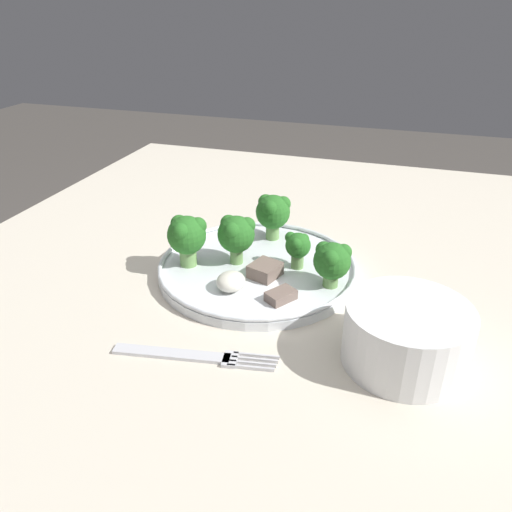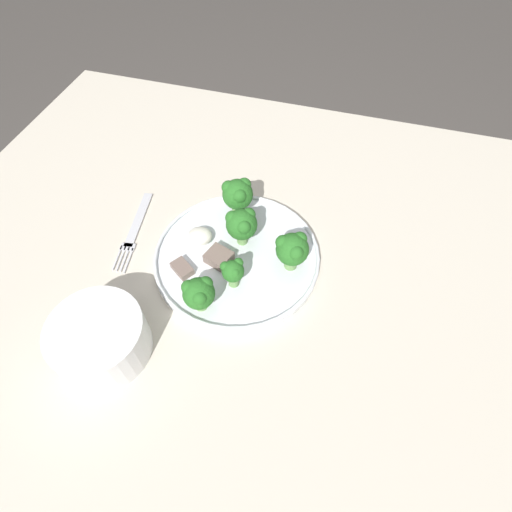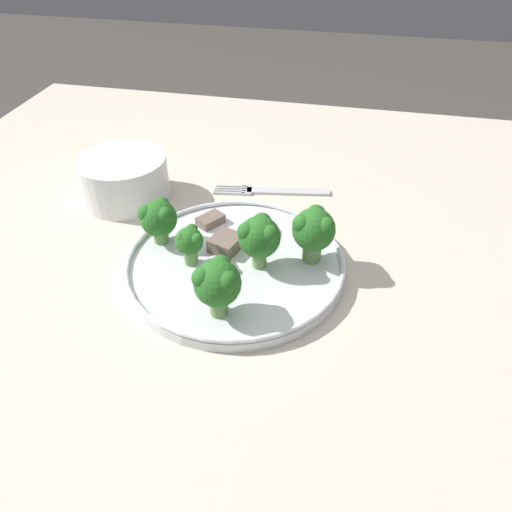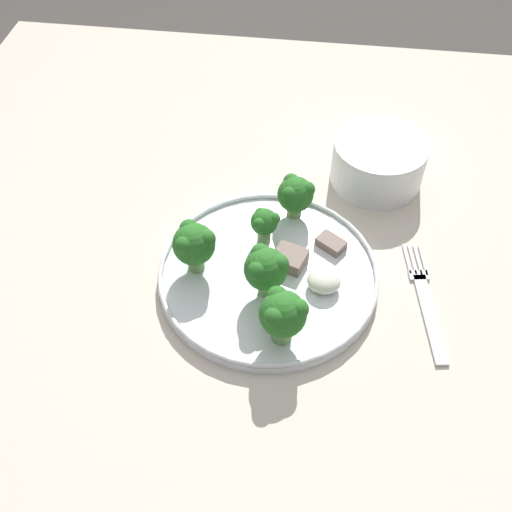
# 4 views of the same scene
# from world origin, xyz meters

# --- Properties ---
(table) EXTENTS (1.09, 1.01, 0.74)m
(table) POSITION_xyz_m (0.00, 0.00, 0.64)
(table) COLOR beige
(table) RESTS_ON ground_plane
(dinner_plate) EXTENTS (0.27, 0.27, 0.02)m
(dinner_plate) POSITION_xyz_m (-0.00, -0.05, 0.75)
(dinner_plate) COLOR white
(dinner_plate) RESTS_ON table
(fork) EXTENTS (0.05, 0.17, 0.00)m
(fork) POSITION_xyz_m (0.19, -0.06, 0.74)
(fork) COLOR silver
(fork) RESTS_ON table
(cream_bowl) EXTENTS (0.13, 0.13, 0.07)m
(cream_bowl) POSITION_xyz_m (0.13, 0.15, 0.77)
(cream_bowl) COLOR white
(cream_bowl) RESTS_ON table
(broccoli_floret_near_rim_left) EXTENTS (0.05, 0.05, 0.07)m
(broccoli_floret_near_rim_left) POSITION_xyz_m (-0.09, -0.06, 0.79)
(broccoli_floret_near_rim_left) COLOR #709E56
(broccoli_floret_near_rim_left) RESTS_ON dinner_plate
(broccoli_floret_center_left) EXTENTS (0.03, 0.03, 0.05)m
(broccoli_floret_center_left) POSITION_xyz_m (-0.01, -0.00, 0.78)
(broccoli_floret_center_left) COLOR #709E56
(broccoli_floret_center_left) RESTS_ON dinner_plate
(broccoli_floret_back_left) EXTENTS (0.05, 0.05, 0.07)m
(broccoli_floret_back_left) POSITION_xyz_m (0.03, -0.14, 0.80)
(broccoli_floret_back_left) COLOR #709E56
(broccoli_floret_back_left) RESTS_ON dinner_plate
(broccoli_floret_front_left) EXTENTS (0.05, 0.05, 0.07)m
(broccoli_floret_front_left) POSITION_xyz_m (-0.00, -0.08, 0.79)
(broccoli_floret_front_left) COLOR #709E56
(broccoli_floret_front_left) RESTS_ON dinner_plate
(broccoli_floret_center_back) EXTENTS (0.05, 0.05, 0.06)m
(broccoli_floret_center_back) POSITION_xyz_m (0.02, 0.05, 0.79)
(broccoli_floret_center_back) COLOR #709E56
(broccoli_floret_center_back) RESTS_ON dinner_plate
(meat_slice_front_slice) EXTENTS (0.04, 0.04, 0.01)m
(meat_slice_front_slice) POSITION_xyz_m (0.07, 0.00, 0.76)
(meat_slice_front_slice) COLOR #756056
(meat_slice_front_slice) RESTS_ON dinner_plate
(meat_slice_middle_slice) EXTENTS (0.05, 0.04, 0.02)m
(meat_slice_middle_slice) POSITION_xyz_m (0.02, -0.03, 0.76)
(meat_slice_middle_slice) COLOR #756056
(meat_slice_middle_slice) RESTS_ON dinner_plate
(sauce_dollop) EXTENTS (0.04, 0.04, 0.02)m
(sauce_dollop) POSITION_xyz_m (0.07, -0.07, 0.76)
(sauce_dollop) COLOR silver
(sauce_dollop) RESTS_ON dinner_plate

